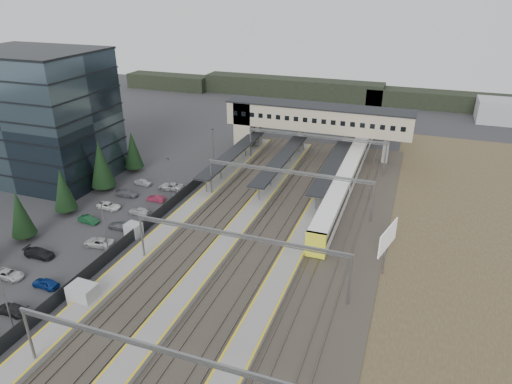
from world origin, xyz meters
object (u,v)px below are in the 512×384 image
at_px(relay_cabin_far, 134,230).
at_px(footbridge, 305,119).
at_px(office_building, 40,116).
at_px(billboard, 388,239).
at_px(train, 351,169).
at_px(relay_cabin_near, 83,295).

distance_m(relay_cabin_far, footbridge, 47.53).
relative_size(office_building, billboard, 3.81).
bearing_deg(footbridge, billboard, -61.14).
relative_size(relay_cabin_far, billboard, 0.39).
bearing_deg(office_building, train, 18.39).
height_order(relay_cabin_far, train, train).
height_order(relay_cabin_near, relay_cabin_far, relay_cabin_near).
distance_m(relay_cabin_near, billboard, 39.38).
distance_m(footbridge, billboard, 44.93).
xyz_separation_m(office_building, footbridge, (43.70, 30.00, -4.26)).
xyz_separation_m(relay_cabin_far, train, (27.32, 33.18, 1.04)).
relative_size(relay_cabin_near, relay_cabin_far, 1.32).
height_order(office_building, train, office_building).
distance_m(footbridge, train, 17.75).
xyz_separation_m(office_building, relay_cabin_near, (32.20, -30.38, -10.87)).
relative_size(footbridge, train, 0.66).
bearing_deg(footbridge, relay_cabin_near, -100.78).
bearing_deg(relay_cabin_near, office_building, 136.67).
distance_m(office_building, train, 59.87).
bearing_deg(relay_cabin_near, train, 64.09).
height_order(office_building, relay_cabin_near, office_building).
distance_m(relay_cabin_near, footbridge, 61.82).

